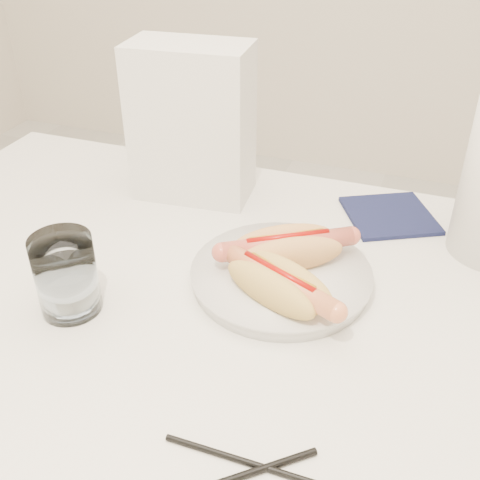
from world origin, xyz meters
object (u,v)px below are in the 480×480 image
(table, at_px, (237,351))
(hotdog_left, at_px, (287,249))
(napkin_box, at_px, (192,123))
(hotdog_right, at_px, (278,284))
(plate, at_px, (281,278))
(water_glass, at_px, (66,275))

(table, relative_size, hotdog_left, 7.38)
(napkin_box, bearing_deg, hotdog_right, -53.26)
(table, bearing_deg, plate, 68.20)
(hotdog_left, relative_size, hotdog_right, 0.97)
(napkin_box, bearing_deg, table, -62.00)
(table, distance_m, napkin_box, 0.37)
(hotdog_right, distance_m, napkin_box, 0.34)
(plate, height_order, hotdog_left, hotdog_left)
(water_glass, bearing_deg, napkin_box, 86.18)
(water_glass, relative_size, napkin_box, 0.42)
(hotdog_left, bearing_deg, hotdog_right, -114.76)
(napkin_box, bearing_deg, hotdog_left, -44.13)
(plate, relative_size, water_glass, 2.22)
(plate, bearing_deg, hotdog_right, -77.83)
(plate, distance_m, hotdog_left, 0.04)
(plate, height_order, napkin_box, napkin_box)
(hotdog_left, distance_m, water_glass, 0.28)
(water_glass, bearing_deg, hotdog_right, 18.87)
(table, height_order, water_glass, water_glass)
(plate, distance_m, hotdog_right, 0.06)
(hotdog_right, distance_m, water_glass, 0.26)
(plate, bearing_deg, hotdog_left, 87.57)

